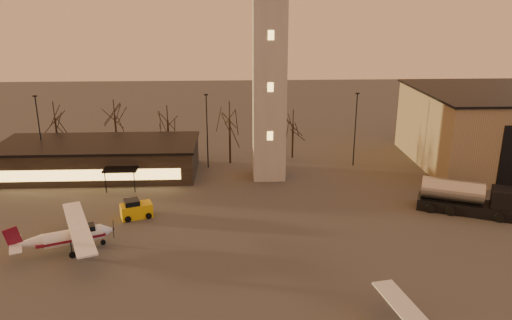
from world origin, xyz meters
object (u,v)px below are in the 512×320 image
Objects in this scene: cessna_rear at (75,239)px; fuel_truck at (465,200)px; service_cart at (136,210)px; control_tower at (270,48)px; terminal at (100,158)px.

fuel_truck is (39.29, 6.78, 0.26)m from cessna_rear.
service_cart is (-35.11, 0.27, -0.64)m from fuel_truck.
cessna_rear is 1.20× the size of fuel_truck.
fuel_truck is (20.26, -12.29, -14.92)m from control_tower.
control_tower is 1.28× the size of terminal.
terminal is 15.78m from service_cart.
terminal reaches higher than fuel_truck.
cessna_rear is 3.30× the size of service_cart.
cessna_rear is (2.96, -21.04, -1.00)m from terminal.
terminal is at bearing 75.15° from cessna_rear.
cessna_rear reaches higher than service_cart.
terminal is at bearing 174.85° from control_tower.
control_tower is at bearing -5.15° from terminal.
terminal reaches higher than cessna_rear.
fuel_truck is at bearing -20.76° from service_cart.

